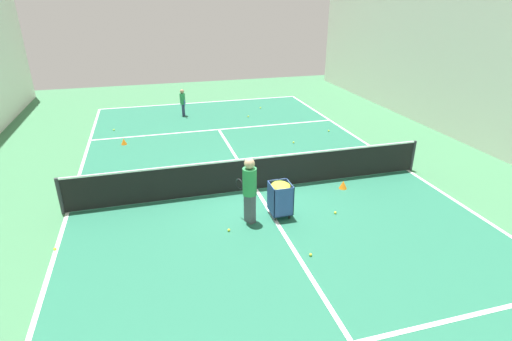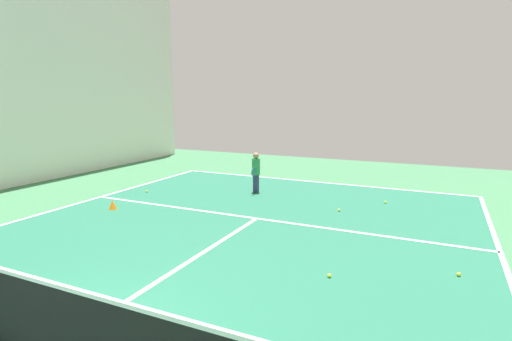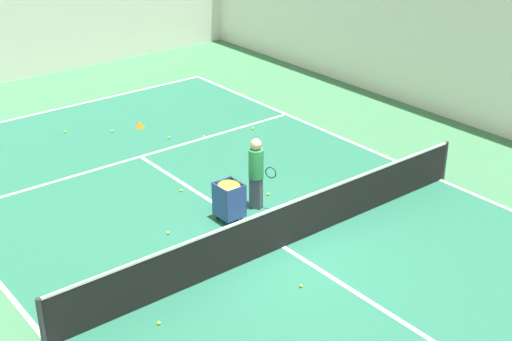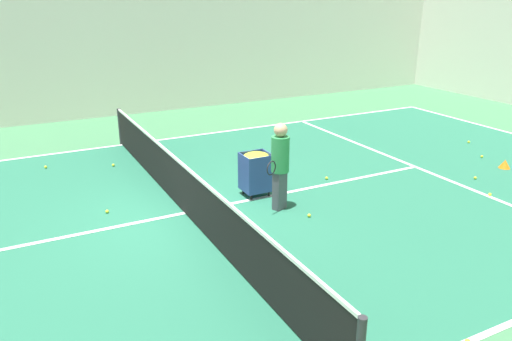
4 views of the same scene
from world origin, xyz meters
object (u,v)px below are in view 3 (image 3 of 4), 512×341
at_px(ball_cart, 229,194).
at_px(training_cone_0, 165,270).
at_px(tennis_net, 284,225).
at_px(coach_at_net, 256,169).
at_px(training_cone_1, 139,124).

height_order(ball_cart, training_cone_0, ball_cart).
bearing_deg(training_cone_0, tennis_net, -14.21).
height_order(coach_at_net, training_cone_0, coach_at_net).
relative_size(coach_at_net, training_cone_0, 7.03).
bearing_deg(training_cone_0, coach_at_net, 19.09).
bearing_deg(training_cone_1, tennis_net, -97.72).
xyz_separation_m(tennis_net, ball_cart, (-0.19, 1.67, 0.13)).
bearing_deg(coach_at_net, tennis_net, -45.08).
bearing_deg(training_cone_1, coach_at_net, -93.88).
bearing_deg(training_cone_0, ball_cart, 23.47).
distance_m(coach_at_net, ball_cart, 0.92).
bearing_deg(coach_at_net, training_cone_0, -95.49).
distance_m(tennis_net, training_cone_1, 8.03).
bearing_deg(ball_cart, training_cone_0, -156.53).
distance_m(coach_at_net, training_cone_1, 6.27).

